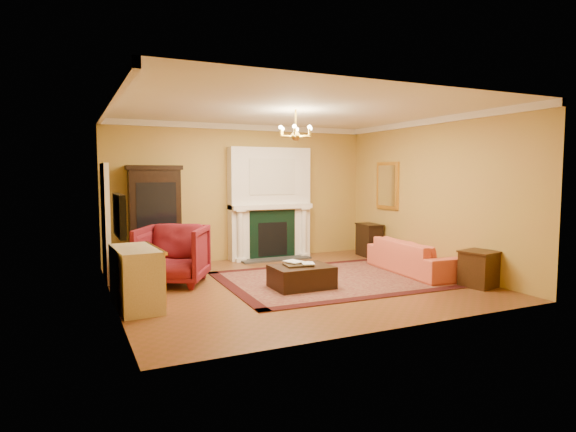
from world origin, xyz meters
TOP-DOWN VIEW (x-y plane):
  - floor at (0.00, 0.00)m, footprint 6.00×5.50m
  - ceiling at (0.00, 0.00)m, footprint 6.00×5.50m
  - wall_back at (0.00, 2.76)m, footprint 6.00×0.02m
  - wall_front at (0.00, -2.76)m, footprint 6.00×0.02m
  - wall_left at (-3.01, 0.00)m, footprint 0.02×5.50m
  - wall_right at (3.01, 0.00)m, footprint 0.02×5.50m
  - fireplace at (0.60, 2.57)m, footprint 1.90×0.70m
  - crown_molding at (0.00, 0.96)m, footprint 6.00×5.50m
  - doorway at (-2.95, 1.70)m, footprint 0.08×1.05m
  - tv_panel at (-2.95, -0.60)m, footprint 0.09×0.95m
  - gilt_mirror at (2.97, 1.40)m, footprint 0.06×0.76m
  - chandelier at (-0.00, 0.00)m, footprint 0.63×0.55m
  - oriental_rug at (0.77, -0.00)m, footprint 4.05×3.08m
  - china_cabinet at (-1.97, 2.49)m, footprint 1.01×0.49m
  - wingback_armchair at (-1.95, 0.86)m, footprint 1.45×1.42m
  - pedestal_table at (-2.16, 1.60)m, footprint 0.43×0.43m
  - commode at (-2.73, -0.43)m, footprint 0.63×1.20m
  - coral_sofa at (2.47, -0.18)m, footprint 0.81×2.23m
  - end_table at (2.72, -1.53)m, footprint 0.60×0.60m
  - console_table at (2.78, 1.81)m, footprint 0.44×0.69m
  - leather_ottoman at (-0.07, -0.38)m, footprint 0.98×0.72m
  - ottoman_tray at (-0.12, -0.35)m, footprint 0.48×0.39m
  - book_a at (-0.24, -0.24)m, footprint 0.23×0.10m
  - book_b at (-0.06, -0.38)m, footprint 0.20×0.08m
  - topiary_left at (-0.18, 2.53)m, footprint 0.18×0.18m
  - topiary_right at (1.23, 2.53)m, footprint 0.17×0.17m

SIDE VIEW (x-z plane):
  - floor at x=0.00m, z-range -0.02..0.00m
  - oriental_rug at x=0.77m, z-range 0.00..0.02m
  - leather_ottoman at x=-0.07m, z-range 0.02..0.38m
  - end_table at x=2.72m, z-range 0.00..0.59m
  - console_table at x=2.78m, z-range 0.00..0.73m
  - ottoman_tray at x=-0.12m, z-range 0.38..0.41m
  - coral_sofa at x=2.47m, z-range 0.00..0.86m
  - commode at x=-2.73m, z-range 0.00..0.87m
  - pedestal_table at x=-2.16m, z-range 0.06..0.84m
  - book_b at x=-0.06m, z-range 0.41..0.69m
  - wingback_armchair at x=-1.95m, z-range 0.00..1.12m
  - book_a at x=-0.24m, z-range 0.41..0.73m
  - china_cabinet at x=-1.97m, z-range 0.00..1.99m
  - doorway at x=-2.95m, z-range 0.00..2.10m
  - fireplace at x=0.60m, z-range -0.06..2.44m
  - tv_panel at x=-2.95m, z-range 1.06..1.64m
  - topiary_right at x=1.23m, z-range 1.25..1.70m
  - topiary_left at x=-0.18m, z-range 1.25..1.73m
  - wall_back at x=0.00m, z-range 0.00..3.00m
  - wall_front at x=0.00m, z-range 0.00..3.00m
  - wall_left at x=-3.01m, z-range 0.00..3.00m
  - wall_right at x=3.01m, z-range 0.00..3.00m
  - gilt_mirror at x=2.97m, z-range 1.12..2.17m
  - chandelier at x=0.00m, z-range 2.34..2.87m
  - crown_molding at x=0.00m, z-range 2.88..3.00m
  - ceiling at x=0.00m, z-range 3.00..3.02m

